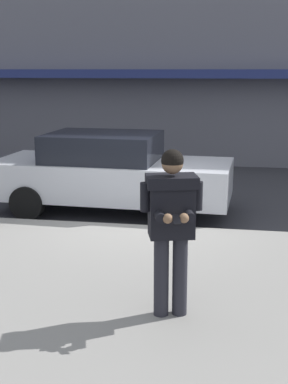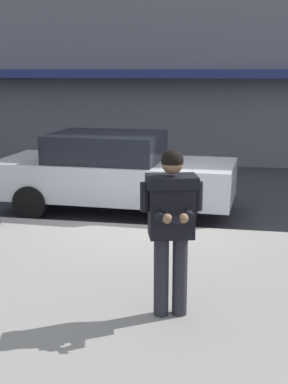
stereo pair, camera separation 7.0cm
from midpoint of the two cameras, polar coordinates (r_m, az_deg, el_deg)
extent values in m
plane|color=#333338|center=(9.36, -0.87, -3.95)|extent=(80.00, 80.00, 0.00)
cube|color=gray|center=(6.55, 3.20, -10.97)|extent=(32.00, 5.30, 0.14)
cube|color=silver|center=(9.28, 5.28, -4.14)|extent=(28.00, 0.12, 0.01)
cube|color=navy|center=(14.97, 7.43, 12.39)|extent=(26.60, 0.70, 0.24)
cube|color=silver|center=(10.30, -3.57, 1.44)|extent=(4.58, 2.02, 0.70)
cube|color=black|center=(10.25, -4.59, 4.83)|extent=(2.14, 1.73, 0.52)
cylinder|color=black|center=(10.92, 4.75, 0.20)|extent=(0.65, 0.25, 0.64)
cylinder|color=black|center=(9.28, 3.32, -2.08)|extent=(0.65, 0.25, 0.64)
cylinder|color=black|center=(11.61, -9.02, 0.86)|extent=(0.65, 0.25, 0.64)
cylinder|color=black|center=(10.08, -12.54, -1.15)|extent=(0.65, 0.25, 0.64)
cylinder|color=#23232B|center=(5.77, 3.49, -8.88)|extent=(0.16, 0.16, 0.88)
cylinder|color=#23232B|center=(5.75, 1.50, -8.96)|extent=(0.16, 0.16, 0.88)
cube|color=black|center=(5.52, 2.58, -1.58)|extent=(0.52, 0.41, 0.64)
cube|color=black|center=(5.46, 2.60, 1.16)|extent=(0.59, 0.47, 0.12)
cylinder|color=black|center=(5.54, 5.35, -0.41)|extent=(0.11, 0.11, 0.30)
cylinder|color=black|center=(5.40, 4.37, -2.38)|extent=(0.18, 0.32, 0.10)
sphere|color=#8C6647|center=(5.26, 3.91, -2.80)|extent=(0.10, 0.10, 0.10)
cylinder|color=black|center=(5.46, -0.22, -0.54)|extent=(0.11, 0.11, 0.30)
cylinder|color=black|center=(5.36, 1.24, -2.47)|extent=(0.18, 0.32, 0.10)
sphere|color=#8C6647|center=(5.23, 2.16, -2.85)|extent=(0.10, 0.10, 0.10)
cube|color=black|center=(5.21, 3.10, -2.95)|extent=(0.11, 0.16, 0.07)
sphere|color=#8C6647|center=(5.39, 2.67, 3.07)|extent=(0.22, 0.22, 0.22)
sphere|color=black|center=(5.39, 2.67, 3.38)|extent=(0.23, 0.23, 0.23)
camera|label=1|loc=(0.04, -90.36, -0.08)|focal=50.00mm
camera|label=2|loc=(0.04, 89.64, 0.08)|focal=50.00mm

